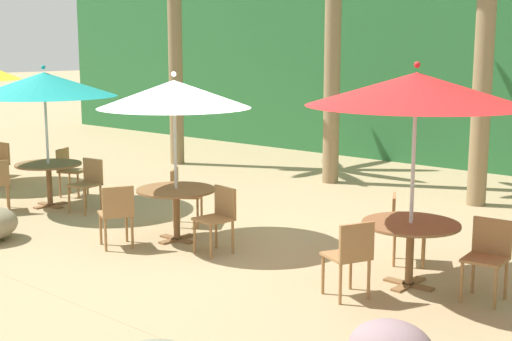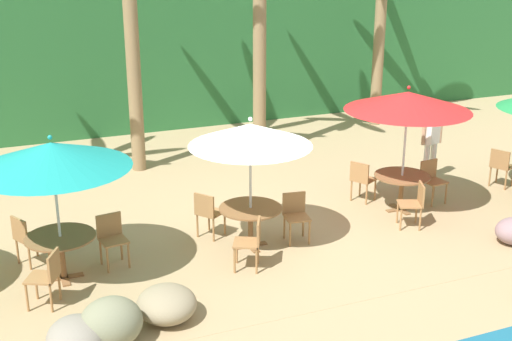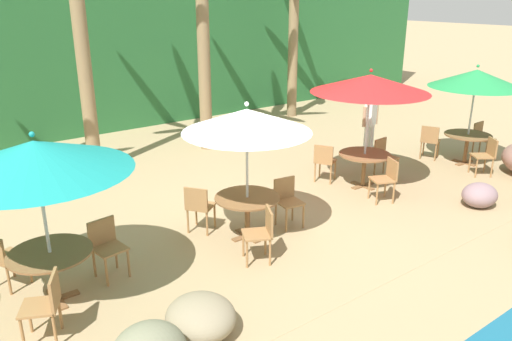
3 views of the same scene
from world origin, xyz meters
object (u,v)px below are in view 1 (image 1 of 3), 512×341
object	(u,v)px
chair_white_left	(117,211)
chair_red_left	(351,254)
dining_table_white	(176,198)
chair_red_seaward	(488,253)
chair_teal_inland	(69,168)
chair_white_seaward	(219,215)
chair_red_inland	(402,223)
umbrella_white	(174,94)
chair_white_inland	(182,192)
dining_table_red	(411,234)
chair_teal_seaward	(88,181)
umbrella_red	(416,89)
umbrella_teal	(44,84)
dining_table_teal	(49,171)

from	to	relation	value
chair_white_left	chair_red_left	xyz separation A→B (m)	(3.44, 0.42, 0.00)
dining_table_white	chair_red_seaward	distance (m)	4.29
dining_table_white	chair_white_left	bearing A→B (deg)	-110.40
dining_table_white	chair_red_left	distance (m)	3.17
chair_teal_inland	chair_red_seaward	distance (m)	7.92
chair_red_seaward	chair_white_seaward	bearing A→B (deg)	-169.38
chair_red_left	chair_red_seaward	bearing A→B (deg)	41.91
dining_table_white	chair_red_inland	size ratio (longest dim) A/B	1.26
umbrella_white	chair_white_seaward	bearing A→B (deg)	-2.20
chair_red_seaward	chair_white_inland	bearing A→B (deg)	179.60
chair_red_seaward	chair_teal_inland	bearing A→B (deg)	178.99
umbrella_white	chair_white_left	world-z (taller)	umbrella_white
dining_table_red	chair_white_left	bearing A→B (deg)	-161.57
chair_teal_seaward	chair_white_seaward	world-z (taller)	same
umbrella_red	chair_red_left	xyz separation A→B (m)	(-0.26, -0.81, -1.72)
chair_white_seaward	chair_red_inland	distance (m)	2.36
umbrella_teal	chair_white_left	world-z (taller)	umbrella_teal
dining_table_teal	chair_white_left	xyz separation A→B (m)	(2.91, -0.83, -0.10)
chair_white_seaward	chair_white_left	xyz separation A→B (m)	(-1.15, -0.77, 0.00)
chair_red_seaward	chair_red_left	xyz separation A→B (m)	(-1.10, -0.98, 0.00)
umbrella_white	chair_white_left	bearing A→B (deg)	-110.40
dining_table_red	chair_red_seaward	xyz separation A→B (m)	(0.84, 0.17, -0.10)
umbrella_red	chair_red_seaward	bearing A→B (deg)	11.41
umbrella_white	chair_red_seaward	world-z (taller)	umbrella_white
chair_white_seaward	dining_table_teal	bearing A→B (deg)	179.10
dining_table_white	chair_white_seaward	world-z (taller)	chair_white_seaward
chair_red_seaward	chair_red_inland	distance (m)	1.43
dining_table_teal	dining_table_red	world-z (taller)	same
chair_teal_inland	chair_white_left	world-z (taller)	same
chair_white_left	chair_red_inland	size ratio (longest dim) A/B	1.00
chair_teal_seaward	chair_red_left	world-z (taller)	same
umbrella_teal	dining_table_white	xyz separation A→B (m)	(3.20, -0.03, -1.45)
dining_table_red	chair_red_left	size ratio (longest dim) A/B	1.26
chair_white_seaward	chair_red_seaward	bearing A→B (deg)	10.62
umbrella_teal	dining_table_white	bearing A→B (deg)	-0.55
chair_red_inland	dining_table_teal	bearing A→B (deg)	-169.81
chair_white_seaward	dining_table_white	bearing A→B (deg)	177.80
umbrella_teal	umbrella_white	world-z (taller)	umbrella_teal
chair_white_seaward	chair_red_left	bearing A→B (deg)	-8.65
dining_table_teal	dining_table_red	xyz separation A→B (m)	(6.61, 0.40, 0.00)
chair_white_inland	chair_teal_seaward	bearing A→B (deg)	-167.48
umbrella_white	dining_table_teal	bearing A→B (deg)	179.45
chair_red_seaward	chair_teal_seaward	bearing A→B (deg)	-176.83
chair_teal_seaward	chair_red_seaward	bearing A→B (deg)	3.17
umbrella_white	chair_red_left	bearing A→B (deg)	-6.92
dining_table_white	umbrella_red	size ratio (longest dim) A/B	0.43
chair_red_seaward	dining_table_teal	bearing A→B (deg)	-175.61
dining_table_white	chair_red_left	xyz separation A→B (m)	(3.15, -0.38, -0.10)
dining_table_teal	dining_table_white	world-z (taller)	same
chair_white_seaward	chair_teal_seaward	bearing A→B (deg)	175.24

